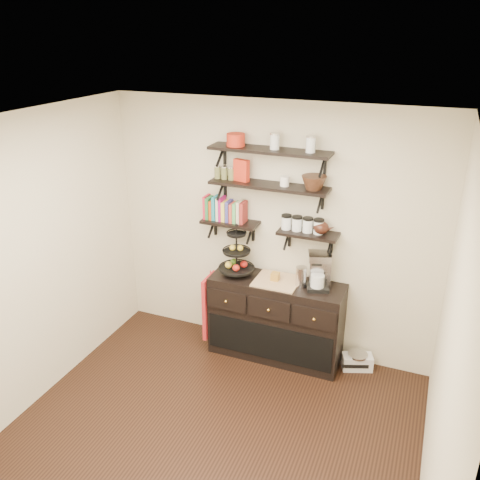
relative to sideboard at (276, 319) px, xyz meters
name	(u,v)px	position (x,y,z in m)	size (l,w,h in m)	color
floor	(202,448)	(-0.15, -1.51, -0.45)	(3.50, 3.50, 0.00)	black
ceiling	(190,132)	(-0.15, -1.51, 2.25)	(3.50, 3.50, 0.02)	white
back_wall	(272,231)	(-0.15, 0.24, 0.90)	(3.50, 0.02, 2.70)	beige
left_wall	(17,273)	(-1.90, -1.51, 0.90)	(0.02, 3.50, 2.70)	beige
right_wall	(445,366)	(1.60, -1.51, 0.90)	(0.02, 3.50, 2.70)	beige
shelf_top	(270,151)	(-0.15, 0.10, 1.78)	(1.20, 0.27, 0.23)	black
shelf_mid	(269,186)	(-0.15, 0.10, 1.43)	(1.20, 0.27, 0.23)	black
shelf_low_left	(230,223)	(-0.57, 0.12, 0.98)	(0.60, 0.25, 0.23)	black
shelf_low_right	(308,234)	(0.27, 0.12, 0.98)	(0.60, 0.25, 0.23)	black
cookbooks	(226,210)	(-0.62, 0.12, 1.11)	(0.43, 0.15, 0.26)	red
glass_canisters	(302,225)	(0.21, 0.12, 1.06)	(0.43, 0.10, 0.13)	silver
sideboard	(276,319)	(0.00, 0.00, 0.00)	(1.40, 0.50, 0.92)	black
fruit_stand	(237,258)	(-0.45, 0.00, 0.64)	(0.37, 0.37, 0.55)	black
candle	(275,276)	(-0.02, 0.00, 0.50)	(0.08, 0.08, 0.08)	olive
coffee_maker	(319,271)	(0.43, 0.03, 0.63)	(0.26, 0.27, 0.39)	black
thermal_carafe	(301,277)	(0.26, -0.02, 0.56)	(0.11, 0.11, 0.22)	silver
apron	(210,306)	(-0.73, -0.10, 0.06)	(0.04, 0.31, 0.72)	#B8132F
radio	(357,361)	(0.88, 0.08, -0.36)	(0.34, 0.27, 0.18)	silver
recipe_box	(241,170)	(-0.44, 0.10, 1.56)	(0.16, 0.06, 0.22)	red
walnut_bowl	(314,183)	(0.30, 0.10, 1.51)	(0.24, 0.24, 0.13)	black
ramekins	(285,181)	(0.01, 0.10, 1.50)	(0.09, 0.09, 0.10)	white
teapot	(321,227)	(0.40, 0.12, 1.07)	(0.20, 0.15, 0.15)	black
red_pot	(236,140)	(-0.50, 0.10, 1.86)	(0.18, 0.18, 0.12)	red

